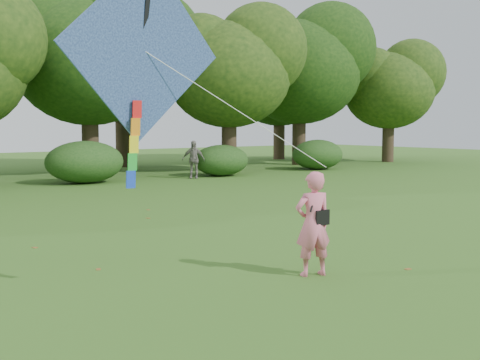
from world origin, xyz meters
TOP-DOWN VIEW (x-y plane):
  - ground at (0.00, 0.00)m, footprint 100.00×100.00m
  - man_kite_flyer at (-0.28, -0.04)m, footprint 0.75×0.59m
  - bystander_right at (8.11, 17.04)m, footprint 1.11×1.02m
  - crossbody_bag at (-0.16, -0.07)m, footprint 0.43×0.20m
  - flying_kite at (-3.10, 0.65)m, footprint 4.46×1.03m
  - tree_line at (1.67, 22.88)m, footprint 54.70×15.30m
  - fallen_leaves at (-0.05, 2.74)m, footprint 8.62×14.26m

SIDE VIEW (x-z plane):
  - ground at x=0.00m, z-range 0.00..0.00m
  - fallen_leaves at x=-0.05m, z-range 0.00..0.01m
  - man_kite_flyer at x=-0.28m, z-range 0.00..1.80m
  - bystander_right at x=8.11m, z-range 0.00..1.83m
  - crossbody_bag at x=-0.16m, z-range 0.66..1.37m
  - flying_kite at x=-3.10m, z-range 1.94..5.35m
  - tree_line at x=1.67m, z-range 0.86..10.35m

